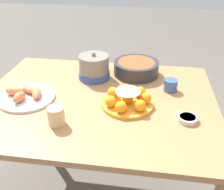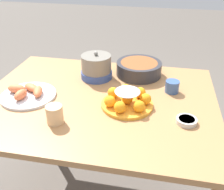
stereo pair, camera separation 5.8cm
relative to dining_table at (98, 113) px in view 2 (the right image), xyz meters
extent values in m
cylinder|color=#A87547|center=(-0.58, 0.44, -0.29)|extent=(0.06, 0.06, 0.71)
cylinder|color=#A87547|center=(0.58, 0.44, -0.29)|extent=(0.06, 0.06, 0.71)
cube|color=#A87547|center=(0.00, 0.00, 0.08)|extent=(1.25, 0.97, 0.03)
cylinder|color=gold|center=(0.17, -0.05, 0.10)|extent=(0.26, 0.26, 0.02)
sphere|color=orange|center=(0.26, -0.04, 0.14)|extent=(0.06, 0.06, 0.06)
sphere|color=orange|center=(0.22, 0.02, 0.14)|extent=(0.06, 0.06, 0.06)
sphere|color=orange|center=(0.15, 0.04, 0.14)|extent=(0.06, 0.06, 0.06)
sphere|color=orange|center=(0.09, -0.01, 0.14)|extent=(0.06, 0.06, 0.06)
sphere|color=orange|center=(0.09, -0.10, 0.14)|extent=(0.06, 0.06, 0.06)
sphere|color=orange|center=(0.14, -0.14, 0.14)|extent=(0.06, 0.06, 0.06)
sphere|color=orange|center=(0.23, -0.11, 0.14)|extent=(0.06, 0.06, 0.06)
ellipsoid|color=white|center=(0.17, -0.05, 0.18)|extent=(0.13, 0.13, 0.02)
sphere|color=orange|center=(0.17, -0.05, 0.14)|extent=(0.06, 0.06, 0.06)
cylinder|color=#2D2D33|center=(0.18, 0.32, 0.14)|extent=(0.28, 0.28, 0.08)
cylinder|color=brown|center=(0.18, 0.32, 0.18)|extent=(0.23, 0.23, 0.01)
cylinder|color=beige|center=(0.46, -0.14, 0.11)|extent=(0.10, 0.10, 0.02)
cylinder|color=olive|center=(0.46, -0.14, 0.12)|extent=(0.07, 0.07, 0.01)
cylinder|color=silver|center=(-0.37, -0.06, 0.10)|extent=(0.29, 0.29, 0.01)
ellipsoid|color=#E57042|center=(-0.31, -0.06, 0.13)|extent=(0.08, 0.12, 0.04)
ellipsoid|color=#E57042|center=(-0.37, -0.02, 0.13)|extent=(0.12, 0.10, 0.04)
ellipsoid|color=#E57042|center=(-0.44, -0.05, 0.13)|extent=(0.10, 0.06, 0.05)
ellipsoid|color=#E57042|center=(-0.38, -0.11, 0.13)|extent=(0.05, 0.10, 0.05)
cylinder|color=#DBB27F|center=(-0.14, -0.26, 0.14)|extent=(0.08, 0.08, 0.09)
cylinder|color=#38568E|center=(0.39, 0.14, 0.13)|extent=(0.08, 0.08, 0.07)
cylinder|color=#334C99|center=(-0.07, 0.24, 0.12)|extent=(0.19, 0.19, 0.04)
cylinder|color=slate|center=(-0.07, 0.24, 0.19)|extent=(0.18, 0.18, 0.10)
sphere|color=slate|center=(-0.07, 0.24, 0.25)|extent=(0.02, 0.02, 0.02)
camera|label=1|loc=(0.25, -1.18, 0.81)|focal=42.00mm
camera|label=2|loc=(0.31, -1.17, 0.81)|focal=42.00mm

